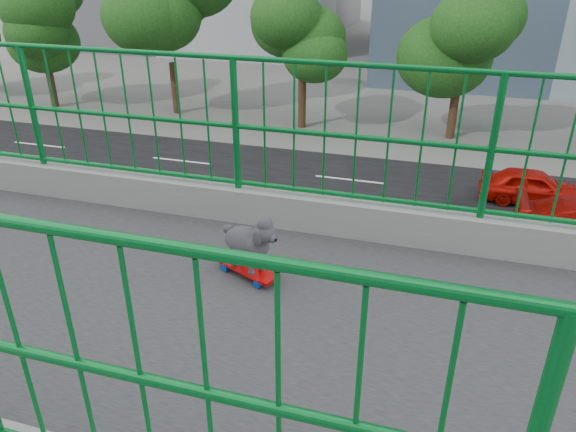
% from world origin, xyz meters
% --- Properties ---
extents(road, '(18.00, 90.00, 0.02)m').
position_xyz_m(road, '(-13.00, 0.00, 0.01)').
color(road, black).
rests_on(road, ground).
extents(street_trees, '(5.30, 60.40, 7.26)m').
position_xyz_m(street_trees, '(-26.03, 1.06, 4.72)').
color(street_trees, black).
rests_on(street_trees, ground).
extents(skateboard, '(0.36, 0.54, 0.07)m').
position_xyz_m(skateboard, '(-0.54, 2.39, 7.05)').
color(skateboard, red).
rests_on(skateboard, footbridge).
extents(poodle, '(0.34, 0.48, 0.43)m').
position_xyz_m(poodle, '(-0.53, 2.42, 7.30)').
color(poodle, '#2A272C').
rests_on(poodle, skateboard).
extents(car_2, '(2.29, 4.97, 1.38)m').
position_xyz_m(car_2, '(-12.40, -5.97, 0.69)').
color(car_2, '#9A9A9F').
rests_on(car_2, ground).
extents(car_4, '(1.61, 4.01, 1.37)m').
position_xyz_m(car_4, '(-18.80, 7.30, 0.68)').
color(car_4, '#B50E07').
rests_on(car_4, ground).
extents(car_6, '(2.32, 5.03, 1.40)m').
position_xyz_m(car_6, '(-9.20, -5.04, 0.70)').
color(car_6, black).
rests_on(car_6, ground).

